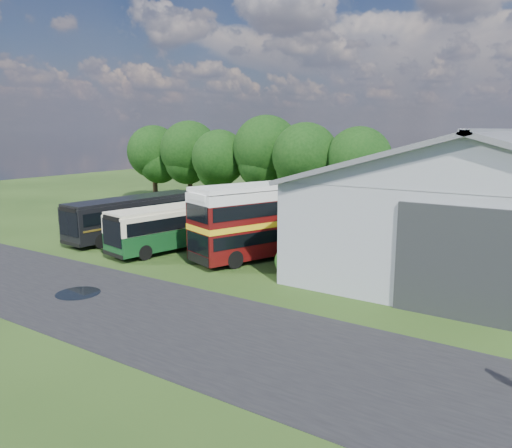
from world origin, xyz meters
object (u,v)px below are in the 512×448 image
Objects in this scene: bus_dark_single at (135,216)px; bus_green_single at (183,225)px; bus_maroon_double at (272,220)px; storage_shed at (502,195)px.

bus_green_single is at bearing -1.42° from bus_dark_single.
bus_maroon_double is 11.81m from bus_dark_single.
bus_green_single is 0.99× the size of bus_dark_single.
storage_shed is at bearing 48.83° from bus_maroon_double.
storage_shed is 14.42m from bus_maroon_double.
storage_shed is at bearing 22.73° from bus_dark_single.
storage_shed reaches higher than bus_green_single.
bus_maroon_double is at bearing 24.51° from bus_green_single.
storage_shed is 2.21× the size of bus_green_single.
storage_shed is 25.65m from bus_dark_single.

